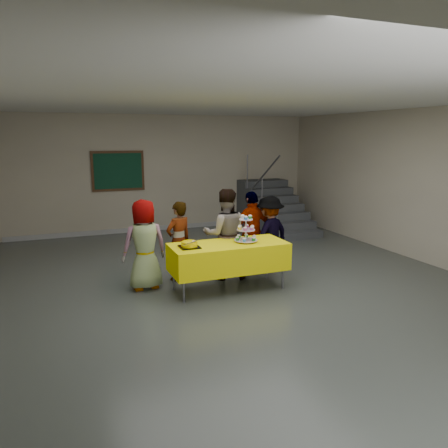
% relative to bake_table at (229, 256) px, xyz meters
% --- Properties ---
extents(room_shell, '(10.00, 10.04, 3.02)m').
position_rel_bake_table_xyz_m(room_shell, '(0.19, -0.05, 1.57)').
color(room_shell, '#4C514C').
rests_on(room_shell, ground).
extents(bake_table, '(1.88, 0.78, 0.77)m').
position_rel_bake_table_xyz_m(bake_table, '(0.00, 0.00, 0.00)').
color(bake_table, '#595960').
rests_on(bake_table, ground).
extents(cupcake_stand, '(0.38, 0.38, 0.44)m').
position_rel_bake_table_xyz_m(cupcake_stand, '(0.30, 0.00, 0.38)').
color(cupcake_stand, silver).
rests_on(cupcake_stand, bake_table).
extents(bear_cake, '(0.32, 0.36, 0.12)m').
position_rel_bake_table_xyz_m(bear_cake, '(-0.66, -0.02, 0.27)').
color(bear_cake, black).
rests_on(bear_cake, bake_table).
extents(schoolchild_a, '(0.76, 0.54, 1.48)m').
position_rel_bake_table_xyz_m(schoolchild_a, '(-1.25, 0.54, 0.18)').
color(schoolchild_a, slate).
rests_on(schoolchild_a, ground).
extents(schoolchild_b, '(0.59, 0.49, 1.37)m').
position_rel_bake_table_xyz_m(schoolchild_b, '(-0.61, 0.78, 0.13)').
color(schoolchild_b, slate).
rests_on(schoolchild_b, ground).
extents(schoolchild_c, '(0.89, 0.76, 1.58)m').
position_rel_bake_table_xyz_m(schoolchild_c, '(0.16, 0.56, 0.23)').
color(schoolchild_c, slate).
rests_on(schoolchild_c, ground).
extents(schoolchild_d, '(0.92, 0.49, 1.48)m').
position_rel_bake_table_xyz_m(schoolchild_d, '(0.78, 0.78, 0.19)').
color(schoolchild_d, slate).
rests_on(schoolchild_d, ground).
extents(schoolchild_e, '(1.03, 0.82, 1.39)m').
position_rel_bake_table_xyz_m(schoolchild_e, '(1.08, 0.68, 0.14)').
color(schoolchild_e, slate).
rests_on(schoolchild_e, ground).
extents(staircase, '(1.30, 2.40, 2.04)m').
position_rel_bake_table_xyz_m(staircase, '(2.89, 4.06, -0.07)').
color(staircase, '#424447').
rests_on(staircase, ground).
extents(noticeboard, '(1.30, 0.05, 1.00)m').
position_rel_bake_table_xyz_m(noticeboard, '(-1.01, 4.90, 1.04)').
color(noticeboard, '#472B16').
rests_on(noticeboard, ground).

